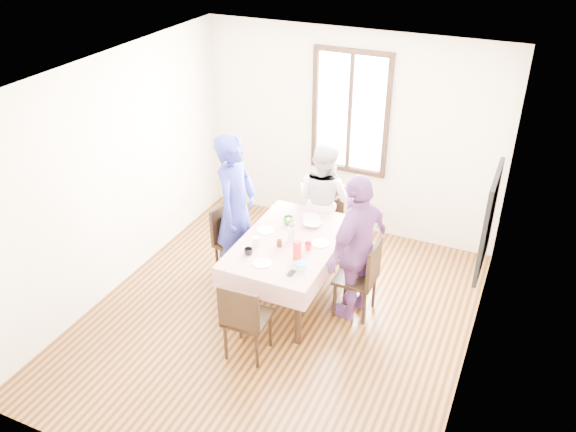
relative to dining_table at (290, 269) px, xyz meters
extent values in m
plane|color=#311907|center=(0.04, -0.42, -0.38)|extent=(4.50, 4.50, 0.00)
plane|color=beige|center=(0.04, 1.83, 0.98)|extent=(4.00, 0.00, 4.00)
plane|color=beige|center=(2.04, -0.42, 0.98)|extent=(0.00, 4.50, 4.50)
cube|color=black|center=(0.04, 1.81, 1.27)|extent=(1.02, 0.06, 1.62)
cube|color=white|center=(0.04, 1.82, 1.27)|extent=(0.90, 0.02, 1.50)
cube|color=red|center=(2.02, -0.12, 1.18)|extent=(0.04, 0.76, 0.96)
cube|color=black|center=(0.00, 0.00, 0.00)|extent=(0.92, 1.50, 0.75)
cube|color=#5A090C|center=(0.00, 0.00, 0.38)|extent=(1.04, 1.62, 0.01)
cube|color=black|center=(-0.76, 0.14, 0.08)|extent=(0.48, 0.48, 0.91)
cube|color=black|center=(0.76, 0.05, 0.08)|extent=(0.43, 0.43, 0.91)
cube|color=black|center=(0.00, 1.03, 0.08)|extent=(0.44, 0.44, 0.91)
cube|color=black|center=(0.00, -1.03, 0.08)|extent=(0.44, 0.44, 0.91)
imported|color=navy|center=(-0.74, 0.14, 0.54)|extent=(0.46, 0.68, 1.83)
imported|color=beige|center=(0.00, 1.01, 0.39)|extent=(0.88, 0.78, 1.53)
imported|color=#6B3B7B|center=(0.74, 0.05, 0.47)|extent=(0.66, 1.06, 1.69)
imported|color=black|center=(-0.29, -0.43, 0.42)|extent=(0.11, 0.11, 0.07)
imported|color=red|center=(0.25, -0.08, 0.43)|extent=(0.09, 0.09, 0.08)
imported|color=#0C7226|center=(-0.16, 0.32, 0.43)|extent=(0.13, 0.13, 0.09)
imported|color=white|center=(0.11, 0.40, 0.41)|extent=(0.25, 0.25, 0.05)
cube|color=red|center=(0.21, -0.30, 0.49)|extent=(0.07, 0.07, 0.21)
cylinder|color=white|center=(0.32, -0.45, 0.41)|extent=(0.11, 0.11, 0.05)
cylinder|color=black|center=(-0.05, -0.15, 0.43)|extent=(0.06, 0.06, 0.08)
cylinder|color=silver|center=(-0.29, -0.25, 0.44)|extent=(0.07, 0.07, 0.11)
cube|color=black|center=(0.27, -0.57, 0.39)|extent=(0.06, 0.12, 0.01)
cylinder|color=silver|center=(0.01, 0.02, 0.47)|extent=(0.08, 0.08, 0.16)
cylinder|color=white|center=(-0.33, 0.08, 0.39)|extent=(0.20, 0.20, 0.01)
cylinder|color=white|center=(0.33, 0.08, 0.39)|extent=(0.20, 0.20, 0.01)
cylinder|color=white|center=(0.02, 0.57, 0.39)|extent=(0.20, 0.20, 0.01)
cylinder|color=white|center=(-0.08, -0.52, 0.39)|extent=(0.20, 0.20, 0.01)
cylinder|color=blue|center=(0.32, -0.45, 0.45)|extent=(0.12, 0.12, 0.01)
camera|label=1|loc=(2.25, -5.07, 3.86)|focal=37.02mm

